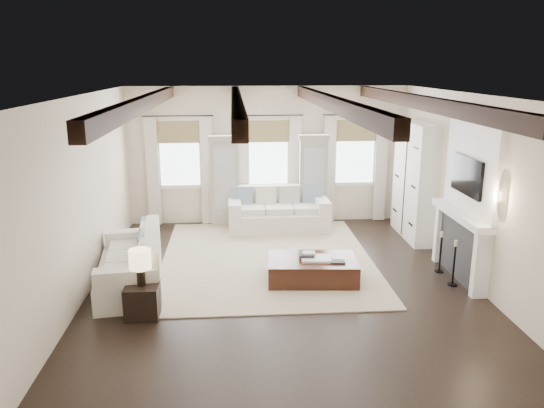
{
  "coord_description": "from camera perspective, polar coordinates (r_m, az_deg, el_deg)",
  "views": [
    {
      "loc": [
        -0.81,
        -8.51,
        3.67
      ],
      "look_at": [
        -0.11,
        1.01,
        1.15
      ],
      "focal_mm": 35.0,
      "sensor_mm": 36.0,
      "label": 1
    }
  ],
  "objects": [
    {
      "name": "sofa_back",
      "position": [
        12.13,
        0.67,
        -0.91
      ],
      "size": [
        2.28,
        1.05,
        0.97
      ],
      "color": "white",
      "rests_on": "ground"
    },
    {
      "name": "book_loose",
      "position": [
        9.14,
        7.08,
        -6.18
      ],
      "size": [
        0.25,
        0.2,
        0.03
      ],
      "primitive_type": "cube",
      "rotation": [
        0.0,
        0.0,
        -0.08
      ],
      "color": "#262628",
      "rests_on": "ottoman"
    },
    {
      "name": "lamp_front",
      "position": [
        8.05,
        -14.01,
        -6.0
      ],
      "size": [
        0.32,
        0.32,
        0.56
      ],
      "color": "black",
      "rests_on": "side_table_front"
    },
    {
      "name": "candlestick_far",
      "position": [
        10.12,
        17.66,
        -5.29
      ],
      "size": [
        0.15,
        0.15,
        0.76
      ],
      "color": "black",
      "rests_on": "ground"
    },
    {
      "name": "area_rug",
      "position": [
        10.36,
        -0.55,
        -5.9
      ],
      "size": [
        4.02,
        4.79,
        0.02
      ],
      "primitive_type": "cube",
      "color": "#C6B399",
      "rests_on": "ground"
    },
    {
      "name": "ottoman",
      "position": [
        9.34,
        4.36,
        -7.07
      ],
      "size": [
        1.6,
        1.07,
        0.4
      ],
      "primitive_type": "cube",
      "rotation": [
        0.0,
        0.0,
        -0.08
      ],
      "color": "black",
      "rests_on": "ground"
    },
    {
      "name": "sofa_left",
      "position": [
        9.31,
        -14.57,
        -6.33
      ],
      "size": [
        1.28,
        2.34,
        0.95
      ],
      "color": "white",
      "rests_on": "ground"
    },
    {
      "name": "lamp_back",
      "position": [
        12.6,
        -5.43,
        2.41
      ],
      "size": [
        0.35,
        0.35,
        0.6
      ],
      "color": "black",
      "rests_on": "side_table_back"
    },
    {
      "name": "room_shell",
      "position": [
        9.7,
        5.14,
        4.15
      ],
      "size": [
        6.54,
        7.54,
        3.22
      ],
      "color": "#EFDFC7",
      "rests_on": "ground"
    },
    {
      "name": "book_lower",
      "position": [
        9.26,
        3.73,
        -5.51
      ],
      "size": [
        0.27,
        0.22,
        0.04
      ],
      "primitive_type": "cube",
      "rotation": [
        0.0,
        0.0,
        -0.08
      ],
      "color": "#262628",
      "rests_on": "tray"
    },
    {
      "name": "side_table_back",
      "position": [
        12.77,
        -5.35,
        -0.64
      ],
      "size": [
        0.38,
        0.38,
        0.58
      ],
      "primitive_type": "cube",
      "color": "black",
      "rests_on": "ground"
    },
    {
      "name": "candlestick_near",
      "position": [
        9.6,
        18.97,
        -6.39
      ],
      "size": [
        0.16,
        0.16,
        0.81
      ],
      "color": "black",
      "rests_on": "ground"
    },
    {
      "name": "tray",
      "position": [
        9.23,
        4.75,
        -5.86
      ],
      "size": [
        0.53,
        0.42,
        0.04
      ],
      "primitive_type": "cube",
      "rotation": [
        0.0,
        0.0,
        -0.08
      ],
      "color": "white",
      "rests_on": "ottoman"
    },
    {
      "name": "ground",
      "position": [
        9.3,
        1.16,
        -8.44
      ],
      "size": [
        7.5,
        7.5,
        0.0
      ],
      "primitive_type": "plane",
      "color": "black",
      "rests_on": "ground"
    },
    {
      "name": "book_upper",
      "position": [
        9.27,
        3.98,
        -5.28
      ],
      "size": [
        0.23,
        0.19,
        0.03
      ],
      "primitive_type": "cube",
      "rotation": [
        0.0,
        0.0,
        -0.08
      ],
      "color": "beige",
      "rests_on": "book_lower"
    },
    {
      "name": "side_table_front",
      "position": [
        8.29,
        -13.74,
        -10.05
      ],
      "size": [
        0.49,
        0.49,
        0.49
      ],
      "primitive_type": "cube",
      "color": "black",
      "rests_on": "ground"
    }
  ]
}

